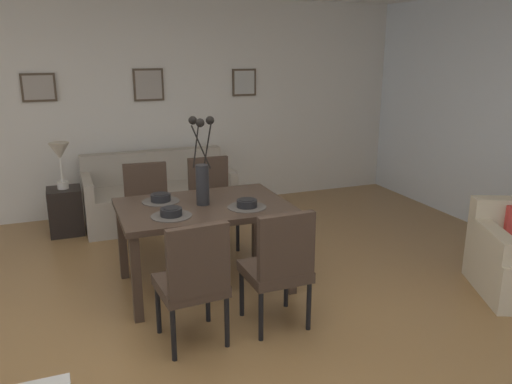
{
  "coord_description": "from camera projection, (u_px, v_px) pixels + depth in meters",
  "views": [
    {
      "loc": [
        -0.85,
        -3.16,
        2.0
      ],
      "look_at": [
        0.74,
        0.91,
        0.77
      ],
      "focal_mm": 35.7,
      "sensor_mm": 36.0,
      "label": 1
    }
  ],
  "objects": [
    {
      "name": "bowl_near_right",
      "position": [
        161.0,
        197.0,
        4.35
      ],
      "size": [
        0.17,
        0.17,
        0.07
      ],
      "color": "black",
      "rests_on": "dining_table"
    },
    {
      "name": "side_table",
      "position": [
        66.0,
        211.0,
        5.66
      ],
      "size": [
        0.36,
        0.36,
        0.52
      ],
      "primitive_type": "cube",
      "color": "black",
      "rests_on": "ground"
    },
    {
      "name": "dining_chair_far_right",
      "position": [
        212.0,
        198.0,
        5.26
      ],
      "size": [
        0.44,
        0.44,
        0.92
      ],
      "color": "#3D2D23",
      "rests_on": "ground"
    },
    {
      "name": "dining_chair_near_right",
      "position": [
        148.0,
        206.0,
        4.99
      ],
      "size": [
        0.47,
        0.47,
        0.92
      ],
      "color": "#3D2D23",
      "rests_on": "ground"
    },
    {
      "name": "back_wall_panel",
      "position": [
        131.0,
        108.0,
        6.24
      ],
      "size": [
        9.0,
        0.1,
        2.6
      ],
      "primitive_type": "cube",
      "color": "silver",
      "rests_on": "ground"
    },
    {
      "name": "framed_picture_center",
      "position": [
        149.0,
        85.0,
        6.18
      ],
      "size": [
        0.36,
        0.03,
        0.39
      ],
      "color": "#473828"
    },
    {
      "name": "dining_chair_far_left",
      "position": [
        279.0,
        264.0,
        3.66
      ],
      "size": [
        0.45,
        0.45,
        0.92
      ],
      "color": "#3D2D23",
      "rests_on": "ground"
    },
    {
      "name": "dining_chair_near_left",
      "position": [
        194.0,
        278.0,
        3.43
      ],
      "size": [
        0.47,
        0.47,
        0.92
      ],
      "color": "#3D2D23",
      "rests_on": "ground"
    },
    {
      "name": "table_lamp",
      "position": [
        60.0,
        155.0,
        5.48
      ],
      "size": [
        0.22,
        0.22,
        0.51
      ],
      "color": "beige",
      "rests_on": "side_table"
    },
    {
      "name": "centerpiece_vase",
      "position": [
        202.0,
        172.0,
        4.2
      ],
      "size": [
        0.21,
        0.23,
        0.73
      ],
      "color": "#232326",
      "rests_on": "dining_table"
    },
    {
      "name": "placemat_far_left",
      "position": [
        247.0,
        207.0,
        4.2
      ],
      "size": [
        0.32,
        0.32,
        0.01
      ],
      "primitive_type": "cylinder",
      "color": "#4C4742",
      "rests_on": "dining_table"
    },
    {
      "name": "ground_plane",
      "position": [
        207.0,
        336.0,
        3.68
      ],
      "size": [
        9.0,
        9.0,
        0.0
      ],
      "primitive_type": "plane",
      "color": "olive"
    },
    {
      "name": "framed_picture_left",
      "position": [
        39.0,
        88.0,
        5.75
      ],
      "size": [
        0.37,
        0.03,
        0.32
      ],
      "color": "#473828"
    },
    {
      "name": "dining_table",
      "position": [
        203.0,
        214.0,
        4.3
      ],
      "size": [
        1.4,
        0.94,
        0.74
      ],
      "color": "#3D2D23",
      "rests_on": "ground"
    },
    {
      "name": "sofa",
      "position": [
        159.0,
        198.0,
        6.09
      ],
      "size": [
        1.7,
        0.84,
        0.8
      ],
      "color": "#A89E8E",
      "rests_on": "ground"
    },
    {
      "name": "placemat_near_left",
      "position": [
        171.0,
        216.0,
        3.98
      ],
      "size": [
        0.32,
        0.32,
        0.01
      ],
      "primitive_type": "cylinder",
      "color": "#4C4742",
      "rests_on": "dining_table"
    },
    {
      "name": "placemat_near_right",
      "position": [
        161.0,
        201.0,
        4.36
      ],
      "size": [
        0.32,
        0.32,
        0.01
      ],
      "primitive_type": "cylinder",
      "color": "#4C4742",
      "rests_on": "dining_table"
    },
    {
      "name": "framed_picture_right",
      "position": [
        244.0,
        82.0,
        6.61
      ],
      "size": [
        0.32,
        0.03,
        0.35
      ],
      "color": "#473828"
    },
    {
      "name": "bowl_far_left",
      "position": [
        247.0,
        203.0,
        4.19
      ],
      "size": [
        0.17,
        0.17,
        0.07
      ],
      "color": "black",
      "rests_on": "dining_table"
    },
    {
      "name": "bowl_near_left",
      "position": [
        171.0,
        211.0,
        3.97
      ],
      "size": [
        0.17,
        0.17,
        0.07
      ],
      "color": "black",
      "rests_on": "dining_table"
    }
  ]
}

